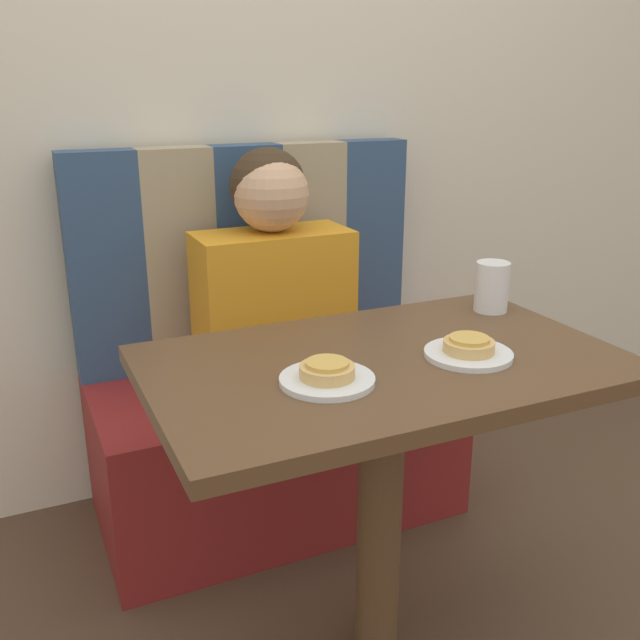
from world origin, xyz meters
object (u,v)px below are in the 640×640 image
object	(u,v)px
pizza_right	(469,345)
drinking_cup	(492,287)
plate_right	(468,354)
pizza_left	(327,370)
person	(273,271)
plate_left	(327,380)

from	to	relation	value
pizza_right	drinking_cup	world-z (taller)	drinking_cup
plate_right	pizza_left	xyz separation A→B (m)	(-0.32, 0.00, 0.02)
pizza_left	pizza_right	distance (m)	0.32
person	pizza_right	world-z (taller)	person
plate_left	plate_right	distance (m)	0.32
plate_left	pizza_right	size ratio (longest dim) A/B	1.73
plate_right	pizza_left	bearing A→B (deg)	180.00
plate_left	pizza_right	xyz separation A→B (m)	(0.32, 0.00, 0.02)
pizza_right	person	bearing A→B (deg)	102.77
plate_right	pizza_right	xyz separation A→B (m)	(0.00, 0.00, 0.02)
pizza_right	plate_left	bearing A→B (deg)	180.00
plate_right	pizza_left	world-z (taller)	pizza_left
pizza_left	pizza_right	size ratio (longest dim) A/B	1.00
drinking_cup	plate_right	bearing A→B (deg)	-134.87
pizza_left	person	bearing A→B (deg)	77.23
person	pizza_left	xyz separation A→B (m)	(-0.16, -0.71, -0.00)
plate_left	pizza_right	world-z (taller)	pizza_right
plate_right	person	bearing A→B (deg)	102.77
pizza_right	drinking_cup	size ratio (longest dim) A/B	0.86
pizza_right	drinking_cup	bearing A→B (deg)	45.13
pizza_right	pizza_left	bearing A→B (deg)	180.00
pizza_left	drinking_cup	bearing A→B (deg)	22.89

